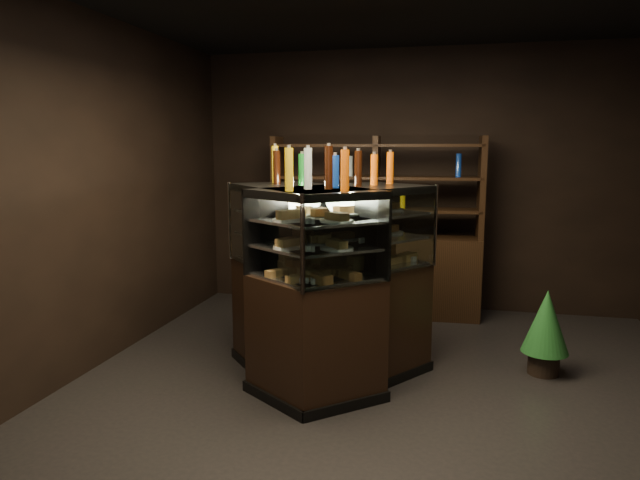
# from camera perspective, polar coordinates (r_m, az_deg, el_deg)

# --- Properties ---
(ground) EXTENTS (5.00, 5.00, 0.00)m
(ground) POSITION_cam_1_polar(r_m,az_deg,el_deg) (4.66, 6.61, -14.59)
(ground) COLOR black
(ground) RESTS_ON ground
(room_shell) EXTENTS (5.02, 5.02, 3.01)m
(room_shell) POSITION_cam_1_polar(r_m,az_deg,el_deg) (4.26, 7.10, 10.04)
(room_shell) COLOR black
(room_shell) RESTS_ON ground
(display_case) EXTENTS (1.80, 1.61, 1.58)m
(display_case) POSITION_cam_1_polar(r_m,az_deg,el_deg) (4.64, 0.26, -7.70)
(display_case) COLOR black
(display_case) RESTS_ON ground
(food_display) EXTENTS (1.30, 1.17, 0.48)m
(food_display) POSITION_cam_1_polar(r_m,az_deg,el_deg) (4.49, 0.26, 0.49)
(food_display) COLOR #CD9449
(food_display) RESTS_ON display_case
(bottles_top) EXTENTS (1.12, 1.03, 0.30)m
(bottles_top) POSITION_cam_1_polar(r_m,az_deg,el_deg) (4.44, 0.27, 7.17)
(bottles_top) COLOR black
(bottles_top) RESTS_ON display_case
(potted_conifer) EXTENTS (0.38, 0.38, 0.82)m
(potted_conifer) POSITION_cam_1_polar(r_m,az_deg,el_deg) (5.11, 21.69, -7.45)
(potted_conifer) COLOR black
(potted_conifer) RESTS_ON ground
(back_shelving) EXTENTS (2.33, 0.53, 2.00)m
(back_shelving) POSITION_cam_1_polar(r_m,az_deg,el_deg) (6.47, 5.52, -2.14)
(back_shelving) COLOR black
(back_shelving) RESTS_ON ground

